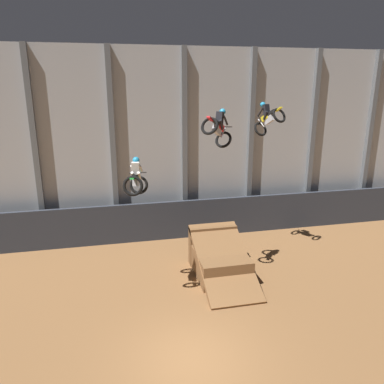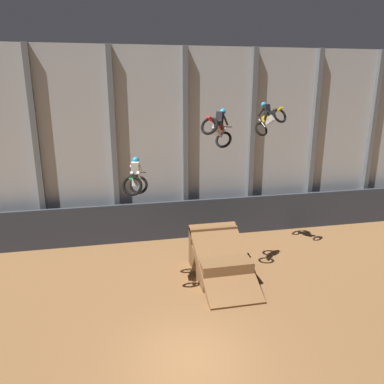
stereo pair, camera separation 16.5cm
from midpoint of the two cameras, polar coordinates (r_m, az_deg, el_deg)
name	(u,v)px [view 2 (the right image)]	position (r m, az deg, el deg)	size (l,w,h in m)	color
ground_plane	(190,361)	(12.72, 0.04, -24.35)	(60.00, 60.00, 0.00)	brown
arena_back_wall	(150,146)	(20.31, -6.18, 7.04)	(32.00, 0.40, 10.14)	#ADB2B7
lower_barrier	(154,221)	(20.47, -5.58, -4.49)	(31.36, 0.20, 2.14)	#2D333D
dirt_ramp	(219,259)	(17.12, 4.41, -10.14)	(2.24, 4.18, 2.02)	brown
rider_bike_left_air	(136,179)	(14.10, -8.27, 1.94)	(1.08, 1.77, 1.60)	black
rider_bike_center_air	(218,128)	(15.28, 4.29, 9.75)	(1.69, 1.71, 1.67)	black
rider_bike_right_air	(269,118)	(18.23, 11.88, 10.98)	(1.24, 1.82, 1.68)	black
traffic_cone_near_ramp	(243,251)	(18.96, 8.02, -8.90)	(0.36, 0.36, 0.58)	black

